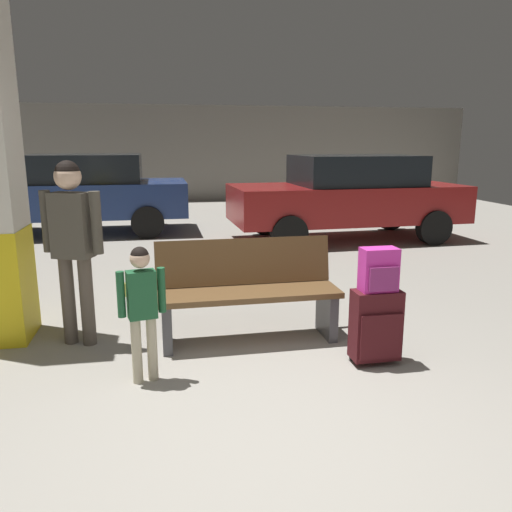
{
  "coord_description": "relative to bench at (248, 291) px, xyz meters",
  "views": [
    {
      "loc": [
        -0.57,
        -2.57,
        1.74
      ],
      "look_at": [
        0.14,
        1.3,
        0.85
      ],
      "focal_mm": 35.57,
      "sensor_mm": 36.0,
      "label": 1
    }
  ],
  "objects": [
    {
      "name": "child",
      "position": [
        -0.89,
        -0.7,
        0.19
      ],
      "size": [
        0.34,
        0.2,
        1.02
      ],
      "color": "beige",
      "rests_on": "ground_plane"
    },
    {
      "name": "suitcase",
      "position": [
        0.91,
        -0.71,
        -0.12
      ],
      "size": [
        0.38,
        0.24,
        0.6
      ],
      "color": "#471419",
      "rests_on": "ground_plane"
    },
    {
      "name": "parked_car_near",
      "position": [
        2.57,
        4.4,
        0.36
      ],
      "size": [
        4.17,
        1.94,
        1.51
      ],
      "color": "maroon",
      "rests_on": "ground_plane"
    },
    {
      "name": "garage_back_wall",
      "position": [
        -0.14,
        11.16,
        0.96
      ],
      "size": [
        18.0,
        0.12,
        2.8
      ],
      "primitive_type": "cube",
      "color": "gray",
      "rests_on": "ground_plane"
    },
    {
      "name": "backpack_bright",
      "position": [
        0.91,
        -0.71,
        0.33
      ],
      "size": [
        0.28,
        0.19,
        0.34
      ],
      "color": "#D833A5",
      "rests_on": "suitcase"
    },
    {
      "name": "parked_car_far",
      "position": [
        -2.27,
        5.95,
        0.36
      ],
      "size": [
        4.12,
        1.83,
        1.51
      ],
      "color": "navy",
      "rests_on": "ground_plane"
    },
    {
      "name": "ground_plane",
      "position": [
        -0.14,
        2.3,
        -0.49
      ],
      "size": [
        18.0,
        18.0,
        0.1
      ],
      "primitive_type": "cube",
      "color": "gray"
    },
    {
      "name": "adult",
      "position": [
        -1.47,
        0.15,
        0.54
      ],
      "size": [
        0.51,
        0.29,
        1.59
      ],
      "color": "brown",
      "rests_on": "ground_plane"
    },
    {
      "name": "bench",
      "position": [
        0.0,
        0.0,
        0.0
      ],
      "size": [
        1.61,
        0.55,
        0.89
      ],
      "color": "brown",
      "rests_on": "ground_plane"
    }
  ]
}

